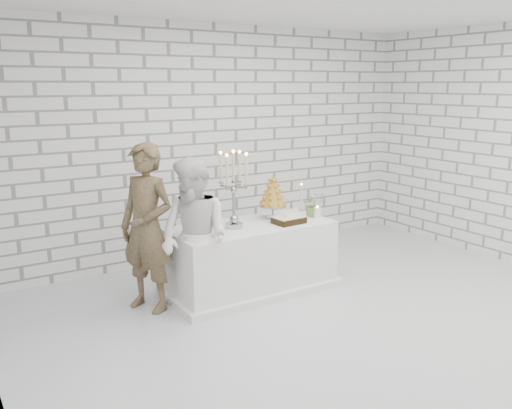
% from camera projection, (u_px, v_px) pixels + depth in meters
% --- Properties ---
extents(ground, '(6.00, 5.00, 0.01)m').
position_uv_depth(ground, '(339.00, 318.00, 5.26)').
color(ground, silver).
rests_on(ground, ground).
extents(wall_back, '(6.00, 0.01, 3.00)m').
position_uv_depth(wall_back, '(216.00, 143.00, 6.99)').
color(wall_back, white).
rests_on(wall_back, ground).
extents(cake_table, '(1.80, 0.80, 0.75)m').
position_uv_depth(cake_table, '(252.00, 258.00, 5.93)').
color(cake_table, white).
rests_on(cake_table, ground).
extents(groom, '(0.65, 0.74, 1.70)m').
position_uv_depth(groom, '(147.00, 228.00, 5.33)').
color(groom, '#4B3A21').
rests_on(groom, ground).
extents(bride, '(0.83, 0.93, 1.57)m').
position_uv_depth(bride, '(195.00, 238.00, 5.22)').
color(bride, white).
rests_on(bride, ground).
extents(candelabra, '(0.40, 0.40, 0.84)m').
position_uv_depth(candelabra, '(234.00, 189.00, 5.63)').
color(candelabra, '#9D9CA6').
rests_on(candelabra, cake_table).
extents(croquembouche, '(0.38, 0.38, 0.50)m').
position_uv_depth(croquembouche, '(273.00, 197.00, 6.07)').
color(croquembouche, '#9A6A20').
rests_on(croquembouche, cake_table).
extents(chocolate_cake, '(0.34, 0.25, 0.08)m').
position_uv_depth(chocolate_cake, '(289.00, 220.00, 5.90)').
color(chocolate_cake, black).
rests_on(chocolate_cake, cake_table).
extents(pillar_candle, '(0.10, 0.10, 0.12)m').
position_uv_depth(pillar_candle, '(317.00, 213.00, 6.14)').
color(pillar_candle, white).
rests_on(pillar_candle, cake_table).
extents(extra_taper, '(0.07, 0.07, 0.32)m').
position_uv_depth(extra_taper, '(301.00, 198.00, 6.44)').
color(extra_taper, beige).
rests_on(extra_taper, cake_table).
extents(flowers, '(0.32, 0.30, 0.28)m').
position_uv_depth(flowers, '(313.00, 204.00, 6.19)').
color(flowers, '#568343').
rests_on(flowers, cake_table).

